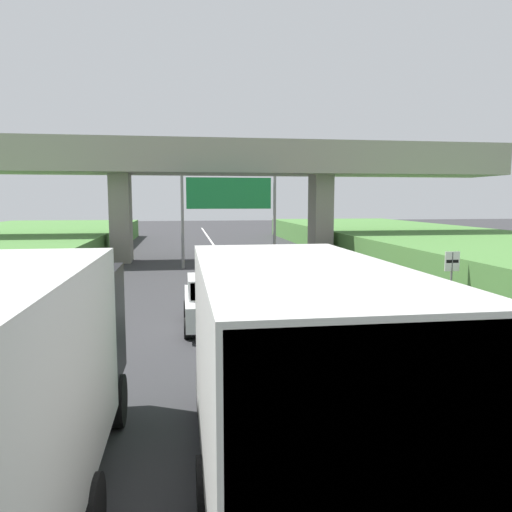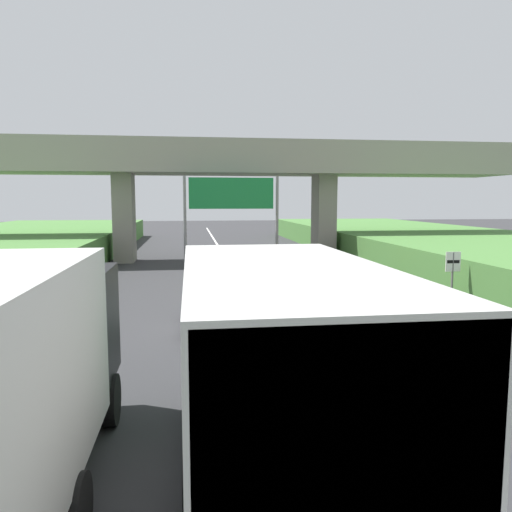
{
  "view_description": "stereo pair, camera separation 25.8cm",
  "coord_description": "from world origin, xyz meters",
  "px_view_note": "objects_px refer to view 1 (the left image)",
  "views": [
    {
      "loc": [
        -2.84,
        -0.39,
        4.19
      ],
      "look_at": [
        0.0,
        18.52,
        2.0
      ],
      "focal_mm": 34.32,
      "sensor_mm": 36.0,
      "label": 1
    },
    {
      "loc": [
        -2.58,
        -0.43,
        4.19
      ],
      "look_at": [
        0.0,
        18.52,
        2.0
      ],
      "focal_mm": 34.32,
      "sensor_mm": 36.0,
      "label": 2
    }
  ],
  "objects_px": {
    "construction_barrel_2": "(428,296)",
    "construction_barrel_3": "(375,275)",
    "truck_green": "(283,364)",
    "car_yellow": "(270,266)",
    "speed_limit_sign": "(452,271)",
    "construction_barrel_4": "(337,261)",
    "truck_black": "(1,384)",
    "overhead_highway_sign": "(229,200)",
    "car_white": "(212,302)"
  },
  "relations": [
    {
      "from": "car_white",
      "to": "speed_limit_sign",
      "type": "bearing_deg",
      "value": 8.74
    },
    {
      "from": "construction_barrel_3",
      "to": "construction_barrel_4",
      "type": "bearing_deg",
      "value": 92.53
    },
    {
      "from": "truck_green",
      "to": "overhead_highway_sign",
      "type": "bearing_deg",
      "value": 86.38
    },
    {
      "from": "speed_limit_sign",
      "to": "car_white",
      "type": "height_order",
      "value": "speed_limit_sign"
    },
    {
      "from": "construction_barrel_2",
      "to": "speed_limit_sign",
      "type": "bearing_deg",
      "value": -25.87
    },
    {
      "from": "truck_black",
      "to": "construction_barrel_2",
      "type": "xyz_separation_m",
      "value": [
        11.75,
        11.47,
        -1.47
      ]
    },
    {
      "from": "car_white",
      "to": "truck_black",
      "type": "bearing_deg",
      "value": -108.07
    },
    {
      "from": "speed_limit_sign",
      "to": "construction_barrel_2",
      "type": "bearing_deg",
      "value": 154.13
    },
    {
      "from": "truck_black",
      "to": "car_white",
      "type": "relative_size",
      "value": 1.78
    },
    {
      "from": "truck_black",
      "to": "truck_green",
      "type": "bearing_deg",
      "value": 3.35
    },
    {
      "from": "car_yellow",
      "to": "construction_barrel_3",
      "type": "xyz_separation_m",
      "value": [
        5.19,
        -1.16,
        -0.4
      ]
    },
    {
      "from": "car_white",
      "to": "construction_barrel_2",
      "type": "height_order",
      "value": "car_white"
    },
    {
      "from": "construction_barrel_4",
      "to": "truck_green",
      "type": "bearing_deg",
      "value": -109.73
    },
    {
      "from": "car_white",
      "to": "construction_barrel_4",
      "type": "height_order",
      "value": "car_white"
    },
    {
      "from": "car_white",
      "to": "construction_barrel_2",
      "type": "relative_size",
      "value": 4.56
    },
    {
      "from": "truck_black",
      "to": "car_yellow",
      "type": "distance_m",
      "value": 19.29
    },
    {
      "from": "car_white",
      "to": "construction_barrel_2",
      "type": "distance_m",
      "value": 8.78
    },
    {
      "from": "speed_limit_sign",
      "to": "truck_green",
      "type": "xyz_separation_m",
      "value": [
        -8.9,
        -10.91,
        0.46
      ]
    },
    {
      "from": "overhead_highway_sign",
      "to": "car_yellow",
      "type": "bearing_deg",
      "value": -75.36
    },
    {
      "from": "overhead_highway_sign",
      "to": "truck_green",
      "type": "bearing_deg",
      "value": -93.62
    },
    {
      "from": "overhead_highway_sign",
      "to": "truck_black",
      "type": "distance_m",
      "value": 24.52
    },
    {
      "from": "construction_barrel_4",
      "to": "truck_black",
      "type": "bearing_deg",
      "value": -117.26
    },
    {
      "from": "truck_green",
      "to": "car_yellow",
      "type": "distance_m",
      "value": 18.16
    },
    {
      "from": "truck_green",
      "to": "car_white",
      "type": "xyz_separation_m",
      "value": [
        -0.43,
        9.48,
        -1.08
      ]
    },
    {
      "from": "speed_limit_sign",
      "to": "car_white",
      "type": "bearing_deg",
      "value": -171.26
    },
    {
      "from": "speed_limit_sign",
      "to": "overhead_highway_sign",
      "type": "bearing_deg",
      "value": 120.1
    },
    {
      "from": "car_white",
      "to": "truck_green",
      "type": "bearing_deg",
      "value": -87.43
    },
    {
      "from": "truck_green",
      "to": "car_yellow",
      "type": "height_order",
      "value": "truck_green"
    },
    {
      "from": "speed_limit_sign",
      "to": "truck_black",
      "type": "height_order",
      "value": "truck_black"
    },
    {
      "from": "speed_limit_sign",
      "to": "car_yellow",
      "type": "height_order",
      "value": "speed_limit_sign"
    },
    {
      "from": "construction_barrel_3",
      "to": "construction_barrel_4",
      "type": "xyz_separation_m",
      "value": [
        -0.24,
        5.46,
        0.0
      ]
    },
    {
      "from": "truck_black",
      "to": "overhead_highway_sign",
      "type": "bearing_deg",
      "value": 77.98
    },
    {
      "from": "construction_barrel_2",
      "to": "construction_barrel_4",
      "type": "xyz_separation_m",
      "value": [
        -0.21,
        10.92,
        0.0
      ]
    },
    {
      "from": "construction_barrel_2",
      "to": "construction_barrel_3",
      "type": "height_order",
      "value": "same"
    },
    {
      "from": "truck_green",
      "to": "construction_barrel_3",
      "type": "distance_m",
      "value": 18.68
    },
    {
      "from": "overhead_highway_sign",
      "to": "construction_barrel_4",
      "type": "xyz_separation_m",
      "value": [
        6.46,
        -1.49,
        -3.75
      ]
    },
    {
      "from": "truck_green",
      "to": "speed_limit_sign",
      "type": "bearing_deg",
      "value": 50.8
    },
    {
      "from": "car_yellow",
      "to": "construction_barrel_2",
      "type": "height_order",
      "value": "car_yellow"
    },
    {
      "from": "truck_green",
      "to": "car_yellow",
      "type": "xyz_separation_m",
      "value": [
        3.01,
        17.88,
        -1.08
      ]
    },
    {
      "from": "truck_green",
      "to": "car_white",
      "type": "distance_m",
      "value": 9.55
    },
    {
      "from": "truck_green",
      "to": "construction_barrel_4",
      "type": "relative_size",
      "value": 8.11
    },
    {
      "from": "overhead_highway_sign",
      "to": "construction_barrel_3",
      "type": "bearing_deg",
      "value": -46.04
    },
    {
      "from": "truck_black",
      "to": "truck_green",
      "type": "height_order",
      "value": "same"
    },
    {
      "from": "truck_black",
      "to": "construction_barrel_4",
      "type": "xyz_separation_m",
      "value": [
        11.54,
        22.4,
        -1.47
      ]
    },
    {
      "from": "construction_barrel_3",
      "to": "car_yellow",
      "type": "bearing_deg",
      "value": 167.44
    },
    {
      "from": "car_yellow",
      "to": "construction_barrel_3",
      "type": "bearing_deg",
      "value": -12.56
    },
    {
      "from": "truck_black",
      "to": "construction_barrel_3",
      "type": "xyz_separation_m",
      "value": [
        11.78,
        16.94,
        -1.47
      ]
    },
    {
      "from": "truck_black",
      "to": "construction_barrel_2",
      "type": "distance_m",
      "value": 16.49
    },
    {
      "from": "car_white",
      "to": "construction_barrel_4",
      "type": "distance_m",
      "value": 15.23
    },
    {
      "from": "car_yellow",
      "to": "overhead_highway_sign",
      "type": "bearing_deg",
      "value": 104.64
    }
  ]
}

